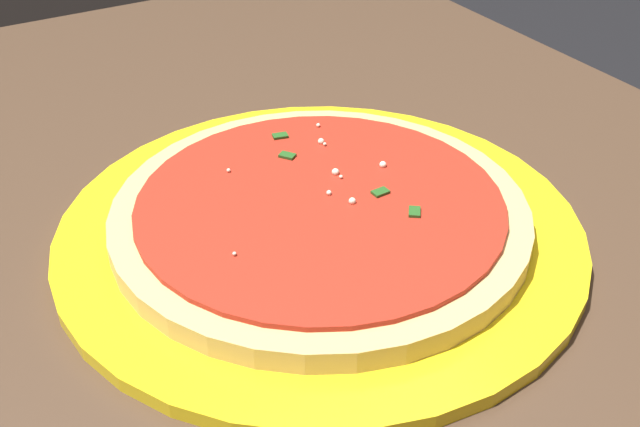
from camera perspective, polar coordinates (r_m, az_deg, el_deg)
The scene contains 3 objects.
restaurant_table at distance 0.66m, azimuth 1.36°, elevation -11.60°, with size 1.12×0.77×0.74m.
serving_plate at distance 0.57m, azimuth -0.00°, elevation -1.22°, with size 0.38×0.38×0.01m, color yellow.
pizza at distance 0.56m, azimuth 0.00°, elevation 0.02°, with size 0.30×0.30×0.02m.
Camera 1 is at (-0.39, 0.25, 1.08)m, focal length 44.26 mm.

